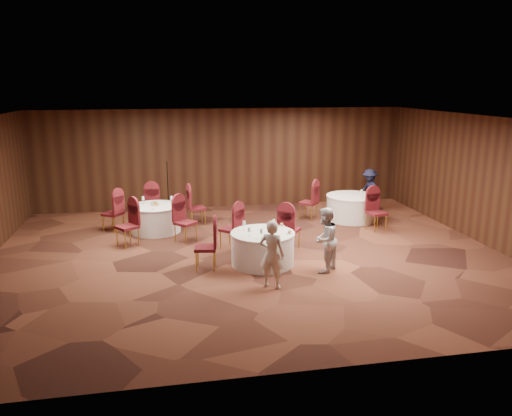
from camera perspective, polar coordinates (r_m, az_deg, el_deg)
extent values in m
plane|color=black|center=(11.92, -0.77, -5.41)|extent=(12.00, 12.00, 0.00)
plane|color=silver|center=(11.26, -0.82, 10.13)|extent=(12.00, 12.00, 0.00)
plane|color=black|center=(16.36, -3.83, 5.68)|extent=(12.00, 0.00, 12.00)
plane|color=black|center=(6.79, 6.53, -6.44)|extent=(12.00, 0.00, 12.00)
plane|color=black|center=(13.82, 24.56, 2.90)|extent=(0.00, 10.00, 10.00)
cylinder|color=silver|center=(11.24, 0.77, -4.68)|extent=(1.41, 1.41, 0.72)
cylinder|color=silver|center=(11.13, 0.77, -2.90)|extent=(1.44, 1.44, 0.03)
cylinder|color=silver|center=(13.95, -11.41, -1.24)|extent=(1.35, 1.35, 0.72)
cylinder|color=silver|center=(13.86, -11.48, 0.22)|extent=(1.37, 1.37, 0.03)
cylinder|color=silver|center=(15.16, 10.85, 0.01)|extent=(1.48, 1.48, 0.72)
cylinder|color=silver|center=(15.08, 10.91, 1.36)|extent=(1.51, 1.51, 0.03)
cylinder|color=silver|center=(11.32, -1.37, -2.52)|extent=(0.06, 0.06, 0.01)
cylinder|color=silver|center=(11.30, -1.37, -2.24)|extent=(0.01, 0.01, 0.11)
cone|color=silver|center=(11.27, -1.37, -1.73)|extent=(0.08, 0.08, 0.10)
cylinder|color=silver|center=(11.44, 2.04, -2.35)|extent=(0.06, 0.06, 0.01)
cylinder|color=silver|center=(11.42, 2.04, -2.07)|extent=(0.01, 0.01, 0.11)
cone|color=silver|center=(11.39, 2.04, -1.56)|extent=(0.08, 0.08, 0.10)
cylinder|color=silver|center=(10.71, 0.61, -3.49)|extent=(0.06, 0.06, 0.01)
cylinder|color=silver|center=(10.69, 0.61, -3.19)|extent=(0.01, 0.01, 0.11)
cone|color=silver|center=(10.66, 0.61, -2.66)|extent=(0.08, 0.08, 0.10)
cylinder|color=silver|center=(10.83, -0.77, -3.29)|extent=(0.06, 0.06, 0.01)
cylinder|color=silver|center=(10.81, -0.77, -3.00)|extent=(0.01, 0.01, 0.11)
cone|color=silver|center=(10.78, -0.77, -2.46)|extent=(0.08, 0.08, 0.10)
cylinder|color=white|center=(10.60, 1.65, -3.65)|extent=(0.15, 0.15, 0.01)
sphere|color=#9E6B33|center=(10.59, 1.65, -3.44)|extent=(0.08, 0.08, 0.08)
cylinder|color=white|center=(11.05, 3.86, -2.94)|extent=(0.15, 0.15, 0.01)
sphere|color=#9E6B33|center=(11.04, 3.86, -2.74)|extent=(0.08, 0.08, 0.08)
cylinder|color=white|center=(11.62, 2.94, -2.08)|extent=(0.15, 0.15, 0.01)
sphere|color=#9E6B33|center=(11.61, 2.95, -1.88)|extent=(0.08, 0.08, 0.08)
cylinder|color=silver|center=(13.98, -9.60, 0.50)|extent=(0.06, 0.06, 0.01)
cylinder|color=silver|center=(13.97, -9.61, 0.73)|extent=(0.01, 0.01, 0.11)
cone|color=silver|center=(13.95, -9.63, 1.15)|extent=(0.08, 0.08, 0.10)
cylinder|color=silver|center=(14.10, -12.75, 0.46)|extent=(0.06, 0.06, 0.01)
cylinder|color=silver|center=(14.08, -12.76, 0.69)|extent=(0.01, 0.01, 0.11)
cone|color=silver|center=(14.06, -12.78, 1.10)|extent=(0.08, 0.08, 0.10)
cylinder|color=silver|center=(13.40, -11.76, -0.19)|extent=(0.06, 0.06, 0.01)
cylinder|color=silver|center=(13.39, -11.77, 0.05)|extent=(0.01, 0.01, 0.11)
cone|color=silver|center=(13.36, -11.79, 0.49)|extent=(0.08, 0.08, 0.10)
cylinder|color=olive|center=(13.85, -11.49, 0.40)|extent=(0.22, 0.22, 0.06)
sphere|color=#9E6B33|center=(13.85, -11.62, 0.65)|extent=(0.07, 0.07, 0.07)
sphere|color=#9E6B33|center=(13.81, -11.34, 0.63)|extent=(0.07, 0.07, 0.07)
cylinder|color=silver|center=(14.93, 11.96, 1.26)|extent=(0.06, 0.06, 0.01)
cylinder|color=silver|center=(14.92, 11.97, 1.47)|extent=(0.01, 0.01, 0.11)
cone|color=silver|center=(14.90, 11.99, 1.87)|extent=(0.08, 0.08, 0.10)
cylinder|color=black|center=(15.69, -9.90, -0.79)|extent=(0.24, 0.24, 0.02)
cylinder|color=black|center=(15.50, -10.03, 2.21)|extent=(0.02, 0.02, 1.66)
cylinder|color=black|center=(15.41, -10.16, 5.15)|extent=(0.04, 0.12, 0.04)
imported|color=silver|center=(9.87, 1.83, -5.32)|extent=(0.61, 0.54, 1.39)
imported|color=silver|center=(10.80, 7.85, -3.62)|extent=(0.87, 0.88, 1.43)
imported|color=black|center=(16.25, 12.84, 2.00)|extent=(0.72, 0.98, 1.36)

